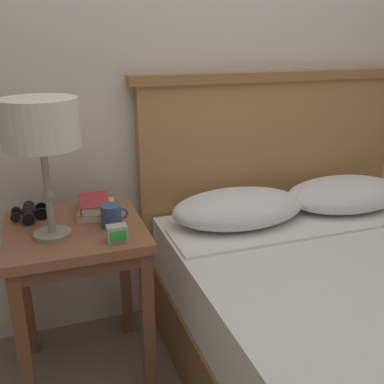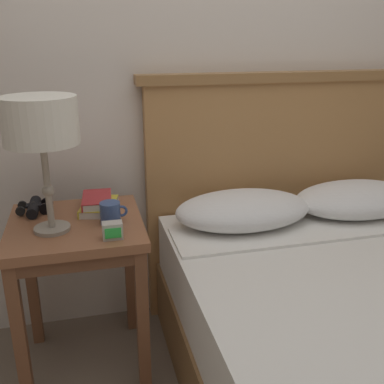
{
  "view_description": "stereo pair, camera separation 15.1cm",
  "coord_description": "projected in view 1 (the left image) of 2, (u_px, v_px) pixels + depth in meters",
  "views": [
    {
      "loc": [
        -0.69,
        -1.03,
        1.34
      ],
      "look_at": [
        -0.15,
        0.51,
        0.76
      ],
      "focal_mm": 42.0,
      "sensor_mm": 36.0,
      "label": 1
    },
    {
      "loc": [
        -0.54,
        -1.07,
        1.34
      ],
      "look_at": [
        -0.15,
        0.51,
        0.76
      ],
      "focal_mm": 42.0,
      "sensor_mm": 36.0,
      "label": 2
    }
  ],
  "objects": [
    {
      "name": "wall_back",
      "position": [
        192.0,
        44.0,
        1.98
      ],
      "size": [
        8.0,
        0.06,
        2.6
      ],
      "color": "silver",
      "rests_on": "ground_plane"
    },
    {
      "name": "nightstand",
      "position": [
        77.0,
        251.0,
        1.7
      ],
      "size": [
        0.5,
        0.51,
        0.66
      ],
      "color": "brown",
      "rests_on": "ground_plane"
    },
    {
      "name": "bed",
      "position": [
        376.0,
        334.0,
        1.63
      ],
      "size": [
        1.41,
        1.88,
        1.18
      ],
      "color": "brown",
      "rests_on": "ground_plane"
    },
    {
      "name": "table_lamp",
      "position": [
        40.0,
        127.0,
        1.46
      ],
      "size": [
        0.25,
        0.25,
        0.48
      ],
      "color": "gray",
      "rests_on": "nightstand"
    },
    {
      "name": "book_on_nightstand",
      "position": [
        96.0,
        210.0,
        1.78
      ],
      "size": [
        0.17,
        0.22,
        0.03
      ],
      "color": "silver",
      "rests_on": "nightstand"
    },
    {
      "name": "book_stacked_on_top",
      "position": [
        94.0,
        203.0,
        1.77
      ],
      "size": [
        0.13,
        0.19,
        0.03
      ],
      "color": "silver",
      "rests_on": "book_on_nightstand"
    },
    {
      "name": "binoculars_pair",
      "position": [
        29.0,
        213.0,
        1.74
      ],
      "size": [
        0.14,
        0.16,
        0.05
      ],
      "color": "black",
      "rests_on": "nightstand"
    },
    {
      "name": "coffee_mug",
      "position": [
        112.0,
        216.0,
        1.65
      ],
      "size": [
        0.1,
        0.08,
        0.08
      ],
      "color": "#334C84",
      "rests_on": "nightstand"
    },
    {
      "name": "alarm_clock",
      "position": [
        117.0,
        234.0,
        1.54
      ],
      "size": [
        0.07,
        0.05,
        0.06
      ],
      "color": "#B7B2A8",
      "rests_on": "nightstand"
    }
  ]
}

